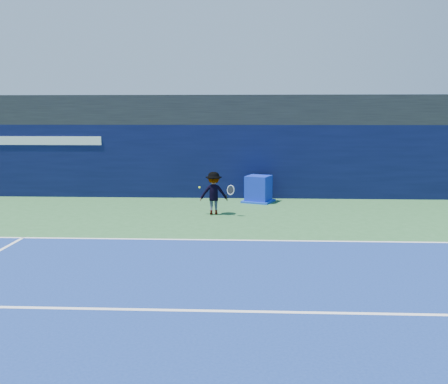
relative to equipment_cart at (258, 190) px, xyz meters
The scene contains 8 objects.
ground 9.35m from the equipment_cart, 100.41° to the right, with size 80.00×80.00×0.00m, color #2B5F30.
baseline 6.42m from the equipment_cart, 105.27° to the right, with size 24.00×0.10×0.01m, color white.
service_line 11.32m from the equipment_cart, 98.58° to the right, with size 24.00×0.10×0.01m, color white.
stadium_band 4.24m from the equipment_cart, 126.03° to the left, with size 36.00×3.00×1.20m, color black.
back_wall_assembly 2.38m from the equipment_cart, 142.04° to the left, with size 36.00×1.03×3.00m.
equipment_cart is the anchor object (origin of this frame).
tennis_player 3.04m from the equipment_cart, 121.68° to the right, with size 1.21×0.67×1.48m.
tennis_ball 3.60m from the equipment_cart, 125.13° to the right, with size 0.07×0.07×0.07m.
Camera 1 is at (1.22, -10.26, 3.39)m, focal length 40.00 mm.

